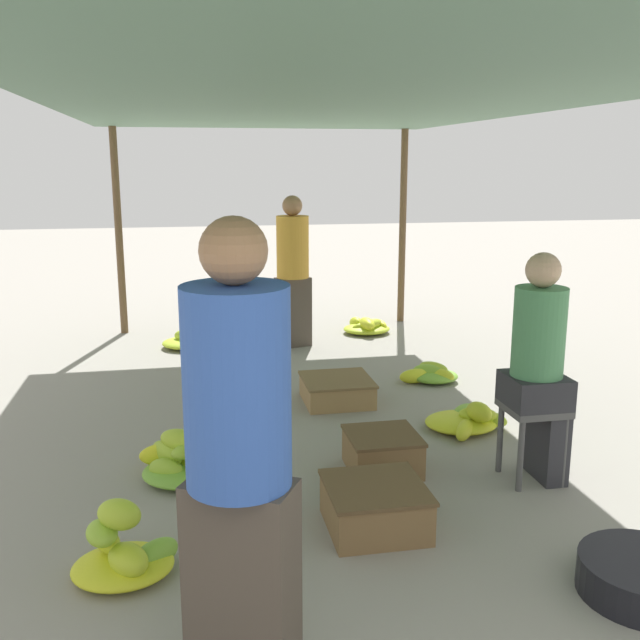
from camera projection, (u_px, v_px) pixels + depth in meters
canopy_post_back_left at (119, 233)px, 7.71m from camera, size 0.08×0.08×2.23m
canopy_post_back_right at (403, 227)px, 8.30m from camera, size 0.08×0.08×2.23m
canopy_tarp at (319, 102)px, 4.71m from camera, size 3.60×6.76×0.04m
vendor_foreground at (239, 458)px, 2.42m from camera, size 0.49×0.49×1.70m
stool at (533, 420)px, 4.20m from camera, size 0.34×0.34×0.47m
vendor_seated at (540, 363)px, 4.13m from camera, size 0.34×0.34×1.37m
banana_pile_left_0 at (125, 554)px, 3.26m from camera, size 0.51×0.41×0.38m
banana_pile_left_1 at (183, 462)px, 4.30m from camera, size 0.59×0.57×0.30m
banana_pile_left_2 at (192, 340)px, 7.31m from camera, size 0.61×0.56×0.23m
banana_pile_right_0 at (367, 327)px, 7.91m from camera, size 0.52×0.52×0.19m
banana_pile_right_1 at (431, 374)px, 6.17m from camera, size 0.53×0.43×0.16m
banana_pile_right_2 at (468, 420)px, 5.06m from camera, size 0.61×0.64×0.23m
crate_near at (375, 507)px, 3.68m from camera, size 0.51×0.51×0.24m
crate_mid at (337, 390)px, 5.63m from camera, size 0.54×0.54×0.20m
crate_far at (382, 452)px, 4.38m from camera, size 0.43×0.43×0.24m
shopper_walking_mid at (293, 269)px, 7.21m from camera, size 0.40×0.40×1.54m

